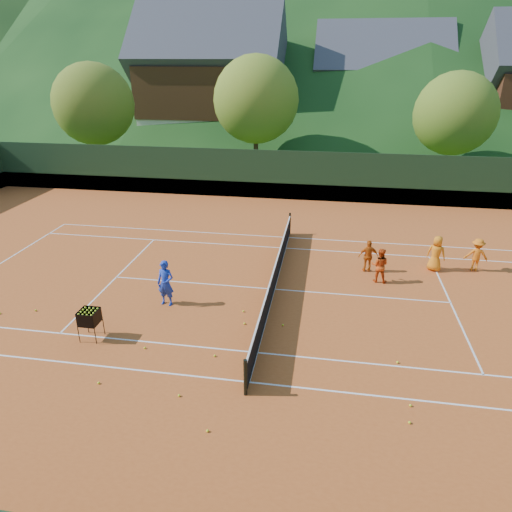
% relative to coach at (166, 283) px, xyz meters
% --- Properties ---
extents(ground, '(400.00, 400.00, 0.00)m').
position_rel_coach_xyz_m(ground, '(3.64, 1.75, -0.86)').
color(ground, '#294C17').
rests_on(ground, ground).
extents(clay_court, '(40.00, 24.00, 0.02)m').
position_rel_coach_xyz_m(clay_court, '(3.64, 1.75, -0.85)').
color(clay_court, '#B04D1C').
rests_on(clay_court, ground).
extents(coach, '(0.66, 0.47, 1.67)m').
position_rel_coach_xyz_m(coach, '(0.00, 0.00, 0.00)').
color(coach, '#1C38B7').
rests_on(coach, clay_court).
extents(student_a, '(0.76, 0.64, 1.39)m').
position_rel_coach_xyz_m(student_a, '(7.59, 3.08, -0.14)').
color(student_a, '#CF4712').
rests_on(student_a, clay_court).
extents(student_b, '(0.83, 0.44, 1.36)m').
position_rel_coach_xyz_m(student_b, '(7.21, 3.96, -0.16)').
color(student_b, '#D15C12').
rests_on(student_b, clay_court).
extents(student_c, '(0.86, 0.73, 1.50)m').
position_rel_coach_xyz_m(student_c, '(9.95, 4.51, -0.09)').
color(student_c, orange).
rests_on(student_c, clay_court).
extents(student_d, '(0.94, 0.60, 1.39)m').
position_rel_coach_xyz_m(student_d, '(11.59, 4.78, -0.14)').
color(student_d, orange).
rests_on(student_d, clay_court).
extents(tennis_ball_1, '(0.07, 0.07, 0.07)m').
position_rel_coach_xyz_m(tennis_ball_1, '(2.98, -0.88, -0.80)').
color(tennis_ball_1, '#D5F428').
rests_on(tennis_ball_1, clay_court).
extents(tennis_ball_3, '(0.07, 0.07, 0.07)m').
position_rel_coach_xyz_m(tennis_ball_3, '(4.24, -0.77, -0.80)').
color(tennis_ball_3, '#D5F428').
rests_on(tennis_ball_3, clay_court).
extents(tennis_ball_4, '(0.07, 0.07, 0.07)m').
position_rel_coach_xyz_m(tennis_ball_4, '(-4.36, -1.22, -0.80)').
color(tennis_ball_4, '#D5F428').
rests_on(tennis_ball_4, clay_court).
extents(tennis_ball_5, '(0.07, 0.07, 0.07)m').
position_rel_coach_xyz_m(tennis_ball_5, '(0.10, 0.07, -0.80)').
color(tennis_ball_5, '#D5F428').
rests_on(tennis_ball_5, clay_court).
extents(tennis_ball_6, '(0.07, 0.07, 0.07)m').
position_rel_coach_xyz_m(tennis_ball_6, '(7.74, -4.61, -0.80)').
color(tennis_ball_6, '#D5F428').
rests_on(tennis_ball_6, clay_court).
extents(tennis_ball_7, '(0.07, 0.07, 0.07)m').
position_rel_coach_xyz_m(tennis_ball_7, '(-0.37, -4.47, -0.80)').
color(tennis_ball_7, '#D5F428').
rests_on(tennis_ball_7, clay_court).
extents(tennis_ball_8, '(0.07, 0.07, 0.07)m').
position_rel_coach_xyz_m(tennis_ball_8, '(7.85, -4.00, -0.80)').
color(tennis_ball_8, '#D5F428').
rests_on(tennis_ball_8, clay_court).
extents(tennis_ball_9, '(0.07, 0.07, 0.07)m').
position_rel_coach_xyz_m(tennis_ball_9, '(1.94, -4.59, -0.80)').
color(tennis_ball_9, '#D5F428').
rests_on(tennis_ball_9, clay_court).
extents(tennis_ball_10, '(0.07, 0.07, 0.07)m').
position_rel_coach_xyz_m(tennis_ball_10, '(7.73, -2.21, -0.80)').
color(tennis_ball_10, '#D5F428').
rests_on(tennis_ball_10, clay_court).
extents(tennis_ball_11, '(0.07, 0.07, 0.07)m').
position_rel_coach_xyz_m(tennis_ball_11, '(-5.46, -1.60, -0.80)').
color(tennis_ball_11, '#D5F428').
rests_on(tennis_ball_11, clay_court).
extents(tennis_ball_13, '(0.07, 0.07, 0.07)m').
position_rel_coach_xyz_m(tennis_ball_13, '(2.79, -0.10, -0.80)').
color(tennis_ball_13, '#D5F428').
rests_on(tennis_ball_13, clay_court).
extents(tennis_ball_14, '(0.07, 0.07, 0.07)m').
position_rel_coach_xyz_m(tennis_ball_14, '(2.99, -5.66, -0.80)').
color(tennis_ball_14, '#D5F428').
rests_on(tennis_ball_14, clay_court).
extents(tennis_ball_17, '(0.07, 0.07, 0.07)m').
position_rel_coach_xyz_m(tennis_ball_17, '(2.44, -2.77, -0.80)').
color(tennis_ball_17, '#D5F428').
rests_on(tennis_ball_17, clay_court).
extents(tennis_ball_18, '(0.07, 0.07, 0.07)m').
position_rel_coach_xyz_m(tennis_ball_18, '(0.25, -2.72, -0.80)').
color(tennis_ball_18, '#D5F428').
rests_on(tennis_ball_18, clay_court).
extents(court_lines, '(23.83, 11.03, 0.00)m').
position_rel_coach_xyz_m(court_lines, '(3.64, 1.75, -0.83)').
color(court_lines, white).
rests_on(court_lines, clay_court).
extents(tennis_net, '(0.10, 12.07, 1.10)m').
position_rel_coach_xyz_m(tennis_net, '(3.64, 1.75, -0.34)').
color(tennis_net, black).
rests_on(tennis_net, clay_court).
extents(perimeter_fence, '(40.40, 24.24, 3.00)m').
position_rel_coach_xyz_m(perimeter_fence, '(3.64, 1.75, 0.41)').
color(perimeter_fence, black).
rests_on(perimeter_fence, clay_court).
extents(ball_hopper, '(0.57, 0.57, 1.00)m').
position_rel_coach_xyz_m(ball_hopper, '(-1.60, -2.44, -0.09)').
color(ball_hopper, black).
rests_on(ball_hopper, clay_court).
extents(chalet_left, '(13.80, 9.93, 12.92)m').
position_rel_coach_xyz_m(chalet_left, '(-6.36, 31.75, 4.79)').
color(chalet_left, beige).
rests_on(chalet_left, ground).
extents(chalet_mid, '(12.65, 8.82, 11.45)m').
position_rel_coach_xyz_m(chalet_mid, '(9.64, 35.75, 4.13)').
color(chalet_mid, beige).
rests_on(chalet_mid, ground).
extents(tree_a, '(6.00, 6.00, 7.88)m').
position_rel_coach_xyz_m(tree_a, '(-12.36, 19.75, 4.01)').
color(tree_a, '#432B1A').
rests_on(tree_a, ground).
extents(tree_b, '(6.40, 6.40, 8.40)m').
position_rel_coach_xyz_m(tree_b, '(-0.36, 21.75, 4.34)').
color(tree_b, '#402719').
rests_on(tree_b, ground).
extents(tree_c, '(5.60, 5.60, 7.35)m').
position_rel_coach_xyz_m(tree_c, '(13.64, 20.75, 3.69)').
color(tree_c, '#402619').
rests_on(tree_c, ground).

